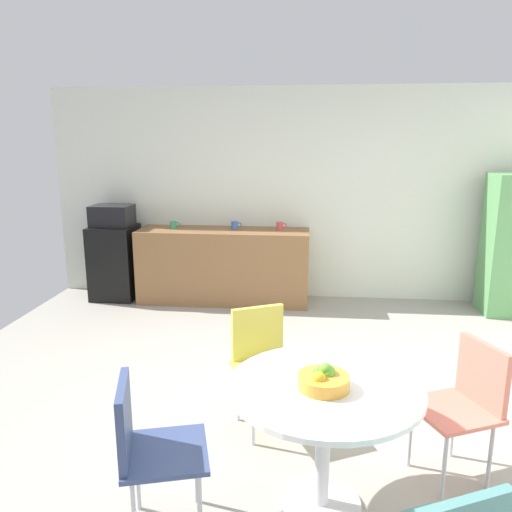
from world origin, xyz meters
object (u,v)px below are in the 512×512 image
Objects in this scene: chair_navy at (145,439)px; mug_red at (174,225)px; mug_green at (235,225)px; round_table at (324,411)px; microwave at (112,216)px; mug_white at (280,226)px; mini_fridge at (115,262)px; chair_yellow at (262,353)px; fruit_bowl at (324,379)px; chair_coral at (468,394)px.

chair_navy is 6.43× the size of mug_red.
round_table is at bearing -74.55° from mug_green.
microwave is 4.35m from round_table.
mini_fridge is at bearing -177.63° from mug_white.
chair_yellow is (2.11, -2.69, -0.53)m from microwave.
mini_fridge reaches higher than round_table.
chair_yellow is at bearing -89.20° from mug_white.
fruit_bowl is 2.05× the size of mug_green.
microwave is 3.72× the size of mug_green.
mini_fridge is at bearing 0.00° from microwave.
mug_red reaches higher than chair_navy.
mug_white and mug_green have the same top height.
mug_red is (-1.34, 2.70, 0.43)m from chair_yellow.
chair_coral is 6.43× the size of mug_red.
chair_coral is 1.84m from chair_navy.
microwave is 1.81× the size of fruit_bowl.
mug_red is at bearing 116.30° from round_table.
chair_navy is at bearing -114.13° from chair_yellow.
round_table is (2.52, -3.52, -0.47)m from microwave.
microwave reaches higher than mug_white.
microwave is 0.47× the size of round_table.
fruit_bowl is 3.77m from mug_green.
mug_green is (-1.84, 3.22, 0.43)m from chair_coral.
chair_navy is 3.91m from mug_white.
round_table is at bearing -63.70° from mug_red.
mug_white is 1.00× the size of mug_red.
chair_yellow is 6.43× the size of mug_white.
mug_white reaches higher than chair_coral.
mini_fridge is 0.91m from mug_red.
mini_fridge is at bearing -178.77° from mug_red.
mug_red is at bearing -176.95° from mug_white.
chair_coral is at bearing -60.29° from mug_green.
chair_yellow is (2.11, -2.69, 0.06)m from mini_fridge.
mini_fridge is 0.91× the size of round_table.
mini_fridge is 7.15× the size of mug_red.
chair_navy is at bearing -164.14° from round_table.
mug_red is at bearing 1.23° from microwave.
chair_yellow is at bearing -77.93° from mug_green.
fruit_bowl is (-0.85, -0.41, 0.26)m from chair_coral.
round_table is 3.96m from mug_red.
chair_navy is 6.43× the size of mug_white.
chair_navy is (1.63, -3.77, -0.53)m from microwave.
fruit_bowl is at bearing 13.81° from chair_navy.
mug_white is (2.07, 0.09, 0.49)m from mini_fridge.
chair_navy is at bearing -160.07° from chair_coral.
chair_yellow is at bearing 114.43° from fruit_bowl.
round_table is at bearing -54.43° from microwave.
chair_yellow is 2.86m from mug_green.
microwave is 3.46m from chair_yellow.
chair_coral reaches higher than round_table.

